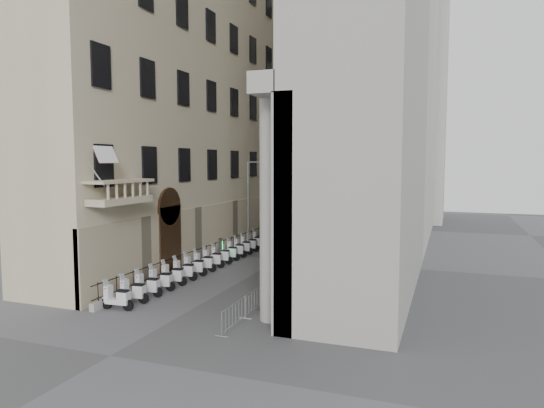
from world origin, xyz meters
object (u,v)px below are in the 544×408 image
(info_kiosk, at_px, (221,251))
(pedestrian_a, at_px, (282,244))
(pedestrian_b, at_px, (353,226))
(scooter_0, at_px, (118,310))
(security_tent, at_px, (300,209))
(street_lamp, at_px, (251,198))

(info_kiosk, relative_size, pedestrian_a, 0.98)
(pedestrian_a, relative_size, pedestrian_b, 0.90)
(scooter_0, distance_m, pedestrian_a, 16.27)
(pedestrian_a, bearing_deg, scooter_0, 84.15)
(security_tent, bearing_deg, pedestrian_a, -82.84)
(scooter_0, distance_m, street_lamp, 17.65)
(info_kiosk, bearing_deg, pedestrian_b, 43.61)
(scooter_0, relative_size, security_tent, 0.36)
(pedestrian_b, bearing_deg, security_tent, 44.30)
(info_kiosk, xyz_separation_m, pedestrian_b, (6.47, 15.60, 0.11))
(security_tent, height_order, pedestrian_b, security_tent)
(scooter_0, bearing_deg, security_tent, -8.11)
(street_lamp, relative_size, pedestrian_b, 3.65)
(info_kiosk, bearing_deg, pedestrian_a, 31.47)
(scooter_0, distance_m, pedestrian_b, 27.91)
(scooter_0, relative_size, street_lamp, 0.21)
(scooter_0, bearing_deg, pedestrian_b, -16.83)
(street_lamp, relative_size, info_kiosk, 4.13)
(pedestrian_b, bearing_deg, street_lamp, 69.19)
(security_tent, distance_m, info_kiosk, 13.06)
(scooter_0, xyz_separation_m, info_kiosk, (-0.12, 11.56, 0.88))
(security_tent, distance_m, street_lamp, 7.60)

